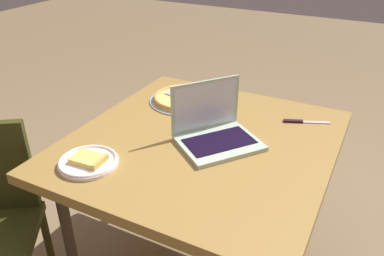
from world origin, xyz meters
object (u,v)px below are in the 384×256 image
at_px(dining_table, 202,152).
at_px(pizza_tray, 185,98).
at_px(laptop, 215,131).
at_px(pizza_plate, 89,161).
at_px(table_knife, 302,122).

relative_size(dining_table, pizza_tray, 3.13).
bearing_deg(laptop, pizza_plate, -42.74).
bearing_deg(dining_table, pizza_plate, -39.15).
xyz_separation_m(dining_table, laptop, (-0.01, 0.05, 0.11)).
relative_size(dining_table, laptop, 2.74).
bearing_deg(table_knife, pizza_tray, -86.11).
xyz_separation_m(dining_table, pizza_tray, (-0.30, -0.24, 0.08)).
height_order(dining_table, pizza_plate, pizza_plate).
bearing_deg(dining_table, table_knife, 135.57).
distance_m(laptop, table_knife, 0.44).
xyz_separation_m(pizza_plate, table_knife, (-0.71, 0.63, -0.01)).
relative_size(laptop, table_knife, 2.03).
distance_m(laptop, pizza_tray, 0.42).
bearing_deg(dining_table, laptop, 102.85).
xyz_separation_m(dining_table, table_knife, (-0.34, 0.33, 0.07)).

